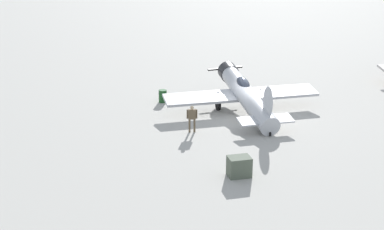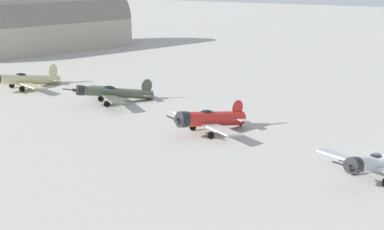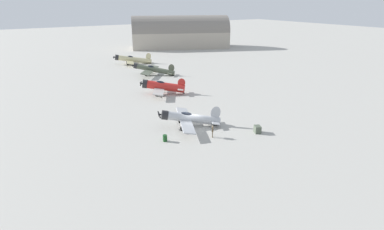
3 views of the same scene
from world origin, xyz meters
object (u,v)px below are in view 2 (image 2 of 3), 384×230
airplane_foreground (377,163)px  airplane_mid_apron (209,119)px  airplane_far_line (113,93)px  airplane_outer_stand (25,80)px

airplane_foreground → airplane_mid_apron: size_ratio=1.05×
airplane_mid_apron → airplane_far_line: size_ratio=1.02×
airplane_foreground → airplane_mid_apron: (4.80, 17.90, 0.22)m
airplane_mid_apron → airplane_foreground: bearing=105.5°
airplane_far_line → airplane_outer_stand: size_ratio=0.83×
airplane_mid_apron → airplane_outer_stand: airplane_mid_apron is taller
airplane_foreground → airplane_outer_stand: 52.45m
airplane_far_line → airplane_mid_apron: bearing=109.8°
airplane_mid_apron → airplane_outer_stand: (7.33, 33.12, -0.24)m
airplane_mid_apron → airplane_outer_stand: 33.92m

